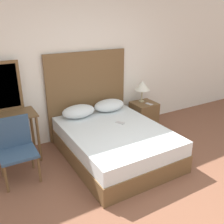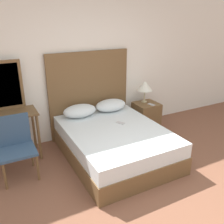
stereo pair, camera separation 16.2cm
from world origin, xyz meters
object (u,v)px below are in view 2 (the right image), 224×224
at_px(phone_on_bed, 120,123).
at_px(vanity_desk, 10,123).
at_px(table_lamp, 145,86).
at_px(nightstand, 146,116).
at_px(bed, 115,143).
at_px(chair, 16,143).
at_px(phone_on_nightstand, 151,104).

relative_size(phone_on_bed, vanity_desk, 0.20).
bearing_deg(vanity_desk, table_lamp, 1.17).
distance_m(nightstand, table_lamp, 0.61).
bearing_deg(vanity_desk, phone_on_bed, -18.64).
bearing_deg(table_lamp, nightstand, -88.32).
xyz_separation_m(bed, table_lamp, (1.08, 0.75, 0.63)).
bearing_deg(vanity_desk, chair, -89.62).
xyz_separation_m(phone_on_bed, phone_on_nightstand, (0.93, 0.41, 0.04)).
relative_size(table_lamp, vanity_desk, 0.52).
bearing_deg(chair, table_lamp, 11.43).
xyz_separation_m(phone_on_nightstand, vanity_desk, (-2.59, 0.15, 0.08)).
bearing_deg(vanity_desk, nightstand, -0.80).
xyz_separation_m(bed, vanity_desk, (-1.47, 0.70, 0.38)).
distance_m(bed, table_lamp, 1.46).
xyz_separation_m(bed, nightstand, (1.08, 0.66, 0.02)).
relative_size(bed, table_lamp, 4.47).
distance_m(phone_on_nightstand, chair, 2.61).
bearing_deg(table_lamp, vanity_desk, -178.83).
bearing_deg(phone_on_bed, chair, 176.71).
relative_size(bed, vanity_desk, 2.32).
xyz_separation_m(table_lamp, chair, (-2.55, -0.52, -0.38)).
bearing_deg(chair, bed, -9.08).
xyz_separation_m(phone_on_bed, vanity_desk, (-1.66, 0.56, 0.12)).
bearing_deg(nightstand, vanity_desk, 179.20).
bearing_deg(nightstand, table_lamp, 91.68).
relative_size(phone_on_nightstand, vanity_desk, 0.19).
bearing_deg(table_lamp, phone_on_bed, -145.77).
distance_m(phone_on_bed, vanity_desk, 1.75).
xyz_separation_m(nightstand, table_lamp, (-0.00, 0.09, 0.61)).
bearing_deg(phone_on_nightstand, phone_on_bed, -156.18).
xyz_separation_m(phone_on_bed, chair, (-1.65, 0.09, -0.01)).
bearing_deg(phone_on_nightstand, table_lamp, 100.74).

